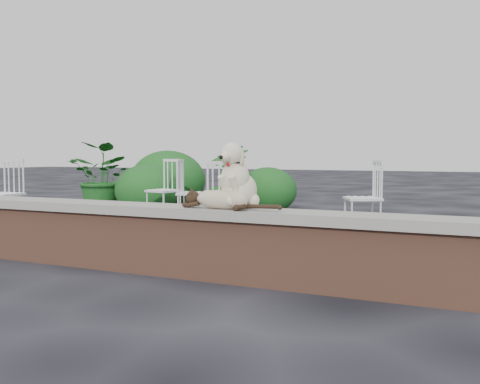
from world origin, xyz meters
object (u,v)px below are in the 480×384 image
at_px(chair_b, 164,190).
at_px(chair_d, 363,197).
at_px(potted_plant_b, 229,180).
at_px(chair_c, 231,203).
at_px(chair_a, 4,193).
at_px(cat, 223,198).
at_px(chair_e, 193,192).
at_px(dog, 240,175).
at_px(potted_plant_a, 104,177).

bearing_deg(chair_b, chair_d, 9.29).
relative_size(chair_b, potted_plant_b, 0.81).
bearing_deg(chair_d, chair_c, -65.31).
bearing_deg(chair_b, chair_a, -123.12).
height_order(chair_c, potted_plant_b, potted_plant_b).
relative_size(cat, potted_plant_b, 0.88).
distance_m(chair_b, chair_a, 2.27).
relative_size(chair_c, chair_e, 1.00).
height_order(dog, chair_a, dog).
bearing_deg(potted_plant_b, chair_e, -87.27).
distance_m(chair_d, potted_plant_a, 4.72).
height_order(chair_d, chair_a, same).
xyz_separation_m(cat, chair_d, (0.45, 3.06, -0.20)).
bearing_deg(dog, cat, -109.01).
height_order(chair_b, potted_plant_a, potted_plant_a).
xyz_separation_m(dog, chair_d, (0.37, 2.91, -0.38)).
height_order(chair_d, chair_e, same).
xyz_separation_m(cat, chair_a, (-4.29, 1.67, -0.20)).
xyz_separation_m(dog, chair_c, (-0.77, 1.44, -0.38)).
xyz_separation_m(dog, chair_b, (-2.74, 3.10, -0.38)).
relative_size(chair_e, potted_plant_b, 0.81).
relative_size(chair_a, potted_plant_b, 0.81).
bearing_deg(dog, chair_c, 127.32).
distance_m(chair_b, chair_c, 2.57).
bearing_deg(chair_d, potted_plant_a, -125.79).
height_order(chair_d, potted_plant_b, potted_plant_b).
height_order(dog, chair_c, dog).
xyz_separation_m(chair_a, potted_plant_a, (0.08, 2.08, 0.14)).
bearing_deg(chair_a, dog, -20.46).
xyz_separation_m(potted_plant_a, potted_plant_b, (2.20, 0.48, -0.03)).
bearing_deg(chair_a, chair_e, 27.24).
bearing_deg(potted_plant_a, chair_e, -19.74).
height_order(chair_b, chair_d, same).
height_order(chair_b, chair_e, same).
bearing_deg(cat, chair_e, 132.72).
bearing_deg(chair_e, chair_a, 100.77).
distance_m(cat, chair_c, 1.75).
bearing_deg(potted_plant_a, potted_plant_b, 12.32).
bearing_deg(chair_b, chair_c, -27.33).
bearing_deg(cat, potted_plant_b, 124.57).
height_order(dog, chair_b, dog).
distance_m(chair_d, chair_a, 4.94).
xyz_separation_m(chair_c, chair_e, (-1.26, 1.35, 0.00)).
relative_size(dog, cat, 0.53).
distance_m(cat, chair_a, 4.61).
height_order(dog, potted_plant_b, potted_plant_b).
bearing_deg(cat, dog, 70.99).
bearing_deg(chair_c, chair_d, -110.05).
relative_size(cat, chair_a, 1.08).
relative_size(dog, chair_d, 0.57).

